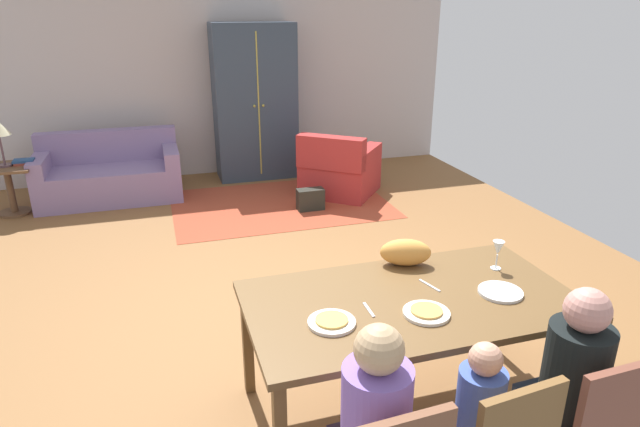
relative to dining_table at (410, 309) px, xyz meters
name	(u,v)px	position (x,y,z in m)	size (l,w,h in m)	color
ground_plane	(280,267)	(-0.28, 2.12, -0.70)	(6.62, 6.61, 0.02)	brown
back_wall	(223,78)	(-0.28, 5.48, 0.66)	(6.62, 0.10, 2.70)	#BDB2AD
dining_table	(410,309)	(0.00, 0.00, 0.00)	(1.85, 1.00, 0.76)	brown
plate_near_man	(332,322)	(-0.51, -0.12, 0.08)	(0.25, 0.25, 0.02)	silver
pizza_near_man	(332,320)	(-0.51, -0.12, 0.09)	(0.17, 0.17, 0.01)	gold
plate_near_child	(426,313)	(0.00, -0.18, 0.08)	(0.25, 0.25, 0.02)	silver
pizza_near_child	(427,310)	(0.00, -0.18, 0.09)	(0.17, 0.17, 0.01)	gold
plate_near_woman	(500,292)	(0.51, -0.10, 0.08)	(0.25, 0.25, 0.02)	silver
wine_glass	(498,249)	(0.67, 0.18, 0.20)	(0.07, 0.07, 0.19)	silver
fork	(368,310)	(-0.28, -0.05, 0.07)	(0.02, 0.15, 0.01)	silver
knife	(430,285)	(0.17, 0.10, 0.07)	(0.01, 0.17, 0.01)	silver
dining_chair_woman	(591,422)	(0.51, -0.86, -0.20)	(0.43, 0.43, 0.87)	brown
person_woman	(564,394)	(0.51, -0.68, -0.18)	(0.30, 0.40, 1.11)	navy
cat	(405,252)	(0.15, 0.40, 0.15)	(0.32, 0.16, 0.17)	gold
area_rug	(280,204)	(0.12, 3.80, -0.69)	(2.60, 1.80, 0.01)	#9F3F27
couch	(110,175)	(-1.87, 4.65, -0.39)	(1.70, 0.86, 0.82)	gray
armchair	(339,170)	(0.94, 3.95, -0.37)	(1.20, 1.20, 0.82)	#A62B2A
armoire	(255,102)	(0.09, 5.09, 0.36)	(1.10, 0.59, 2.10)	#303E4E
side_table	(9,183)	(-2.95, 4.40, -0.32)	(0.56, 0.56, 0.58)	brown
book_lower	(25,163)	(-2.74, 4.42, -0.10)	(0.22, 0.16, 0.03)	brown
book_upper	(24,161)	(-2.76, 4.43, -0.07)	(0.22, 0.16, 0.03)	navy
handbag	(310,199)	(0.42, 3.50, -0.56)	(0.32, 0.16, 0.26)	black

